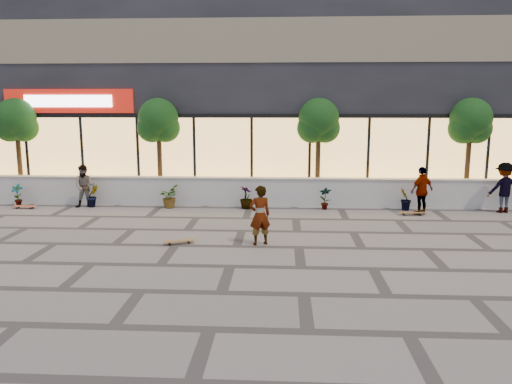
# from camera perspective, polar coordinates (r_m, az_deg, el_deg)

# --- Properties ---
(ground) EXTENTS (80.00, 80.00, 0.00)m
(ground) POSITION_cam_1_polar(r_m,az_deg,el_deg) (11.65, -2.98, -8.49)
(ground) COLOR gray
(ground) RESTS_ON ground
(planter_wall) EXTENTS (22.00, 0.42, 1.04)m
(planter_wall) POSITION_cam_1_polar(r_m,az_deg,el_deg) (18.29, -0.68, 0.06)
(planter_wall) COLOR white
(planter_wall) RESTS_ON ground
(retail_building) EXTENTS (24.00, 9.17, 8.50)m
(retail_building) POSITION_cam_1_polar(r_m,az_deg,el_deg) (23.50, 0.20, 11.40)
(retail_building) COLOR black
(retail_building) RESTS_ON ground
(shrub_a) EXTENTS (0.43, 0.29, 0.81)m
(shrub_a) POSITION_cam_1_polar(r_m,az_deg,el_deg) (20.21, -25.60, -0.32)
(shrub_a) COLOR #123813
(shrub_a) RESTS_ON ground
(shrub_b) EXTENTS (0.57, 0.57, 0.81)m
(shrub_b) POSITION_cam_1_polar(r_m,az_deg,el_deg) (19.03, -18.18, -0.42)
(shrub_b) COLOR #123813
(shrub_b) RESTS_ON ground
(shrub_c) EXTENTS (0.68, 0.77, 0.81)m
(shrub_c) POSITION_cam_1_polar(r_m,az_deg,el_deg) (18.20, -9.94, -0.52)
(shrub_c) COLOR #123813
(shrub_c) RESTS_ON ground
(shrub_d) EXTENTS (0.64, 0.64, 0.81)m
(shrub_d) POSITION_cam_1_polar(r_m,az_deg,el_deg) (17.78, -1.12, -0.62)
(shrub_d) COLOR #123813
(shrub_d) RESTS_ON ground
(shrub_e) EXTENTS (0.46, 0.35, 0.81)m
(shrub_e) POSITION_cam_1_polar(r_m,az_deg,el_deg) (17.80, 7.91, -0.71)
(shrub_e) COLOR #123813
(shrub_e) RESTS_ON ground
(shrub_f) EXTENTS (0.55, 0.57, 0.81)m
(shrub_f) POSITION_cam_1_polar(r_m,az_deg,el_deg) (18.25, 16.70, -0.77)
(shrub_f) COLOR #123813
(shrub_f) RESTS_ON ground
(tree_west) EXTENTS (1.60, 1.50, 3.92)m
(tree_west) POSITION_cam_1_polar(r_m,az_deg,el_deg) (21.29, -25.71, 7.15)
(tree_west) COLOR #402F17
(tree_west) RESTS_ON ground
(tree_midwest) EXTENTS (1.60, 1.50, 3.92)m
(tree_midwest) POSITION_cam_1_polar(r_m,az_deg,el_deg) (19.27, -11.09, 7.75)
(tree_midwest) COLOR #402F17
(tree_midwest) RESTS_ON ground
(tree_mideast) EXTENTS (1.60, 1.50, 3.92)m
(tree_mideast) POSITION_cam_1_polar(r_m,az_deg,el_deg) (18.74, 7.17, 7.80)
(tree_mideast) COLOR #402F17
(tree_mideast) RESTS_ON ground
(tree_east) EXTENTS (1.60, 1.50, 3.92)m
(tree_east) POSITION_cam_1_polar(r_m,az_deg,el_deg) (19.89, 23.31, 7.19)
(tree_east) COLOR #402F17
(tree_east) RESTS_ON ground
(skater_center) EXTENTS (0.68, 0.57, 1.60)m
(skater_center) POSITION_cam_1_polar(r_m,az_deg,el_deg) (13.18, 0.44, -2.67)
(skater_center) COLOR silver
(skater_center) RESTS_ON ground
(skater_left) EXTENTS (0.85, 0.72, 1.55)m
(skater_left) POSITION_cam_1_polar(r_m,az_deg,el_deg) (18.91, -18.98, 0.60)
(skater_left) COLOR tan
(skater_left) RESTS_ON ground
(skater_right_near) EXTENTS (1.02, 0.84, 1.62)m
(skater_right_near) POSITION_cam_1_polar(r_m,az_deg,el_deg) (17.71, 18.43, 0.15)
(skater_right_near) COLOR white
(skater_right_near) RESTS_ON ground
(skater_right_far) EXTENTS (1.22, 0.85, 1.73)m
(skater_right_far) POSITION_cam_1_polar(r_m,az_deg,el_deg) (19.07, 26.48, 0.45)
(skater_right_far) COLOR maroon
(skater_right_far) RESTS_ON ground
(skateboard_center) EXTENTS (0.84, 0.50, 0.10)m
(skateboard_center) POSITION_cam_1_polar(r_m,az_deg,el_deg) (13.55, -8.79, -5.55)
(skateboard_center) COLOR brown
(skateboard_center) RESTS_ON ground
(skateboard_left) EXTENTS (0.84, 0.23, 0.10)m
(skateboard_left) POSITION_cam_1_polar(r_m,az_deg,el_deg) (19.66, -24.94, -1.49)
(skateboard_left) COLOR #D74F28
(skateboard_left) RESTS_ON ground
(skateboard_right_near) EXTENTS (0.87, 0.24, 0.10)m
(skateboard_right_near) POSITION_cam_1_polar(r_m,az_deg,el_deg) (17.57, 17.38, -2.28)
(skateboard_right_near) COLOR brown
(skateboard_right_near) RESTS_ON ground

